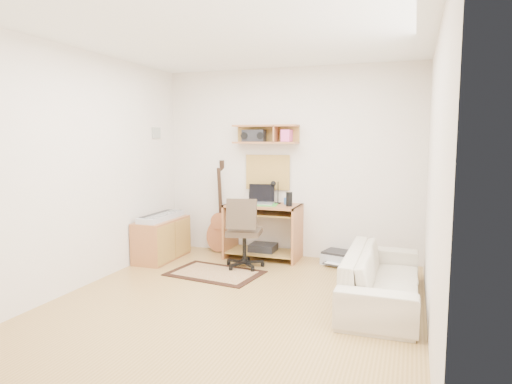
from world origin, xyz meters
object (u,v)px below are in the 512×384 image
(desk, at_px, (263,231))
(sofa, at_px, (383,268))
(cabinet, at_px, (162,239))
(printer, at_px, (340,258))
(task_chair, at_px, (244,232))

(desk, distance_m, sofa, 2.06)
(cabinet, distance_m, sofa, 3.05)
(sofa, bearing_deg, printer, 25.99)
(cabinet, bearing_deg, sofa, -13.61)
(task_chair, relative_size, sofa, 0.52)
(cabinet, bearing_deg, printer, 13.17)
(desk, relative_size, printer, 2.36)
(desk, height_order, task_chair, task_chair)
(desk, xyz_separation_m, task_chair, (-0.08, -0.51, 0.09))
(desk, bearing_deg, task_chair, -98.84)
(printer, distance_m, sofa, 1.43)
(task_chair, relative_size, printer, 2.18)
(desk, bearing_deg, cabinet, -159.19)
(desk, relative_size, cabinet, 1.11)
(task_chair, xyz_separation_m, sofa, (1.74, -0.70, -0.11))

